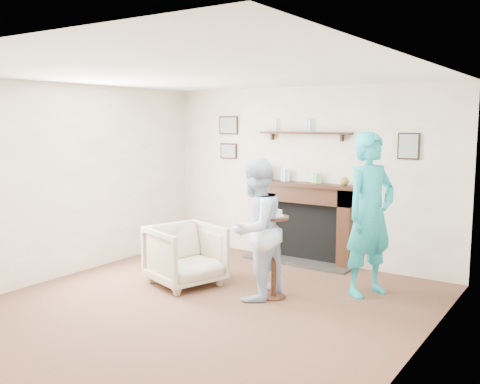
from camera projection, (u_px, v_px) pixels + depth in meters
name	position (u px, v px, depth m)	size (l,w,h in m)	color
ground	(200.00, 309.00, 5.78)	(5.00, 5.00, 0.00)	brown
room_shell	(235.00, 156.00, 6.13)	(4.54, 5.02, 2.52)	beige
armchair	(186.00, 284.00, 6.65)	(0.80, 0.82, 0.75)	tan
man	(255.00, 298.00, 6.14)	(0.78, 0.61, 1.61)	silver
woman	(367.00, 294.00, 6.28)	(0.69, 0.45, 1.90)	#1FAEB3
pedestal_table	(274.00, 241.00, 6.06)	(0.34, 0.34, 1.09)	black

